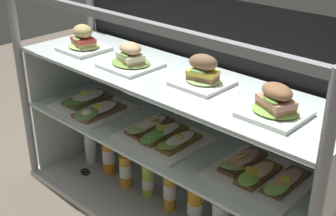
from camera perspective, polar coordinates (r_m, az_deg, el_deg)
The scene contains 20 objects.
case_base_deck at distance 2.13m, azimuth 0.00°, elevation -13.26°, with size 1.54×0.47×0.04m, color #B4B8BB.
case_frame at distance 1.94m, azimuth 2.53°, elevation 0.56°, with size 1.54×0.47×0.98m.
riser_lower_tier at distance 2.01m, azimuth 0.00°, elevation -8.74°, with size 1.47×0.40×0.37m.
shelf_lower_glass at distance 1.91m, azimuth 0.00°, elevation -4.00°, with size 1.49×0.42×0.01m, color silver.
riser_upper_tier at distance 1.85m, azimuth 0.00°, elevation -0.18°, with size 1.47×0.40×0.27m.
shelf_upper_glass at distance 1.79m, azimuth 0.00°, elevation 3.90°, with size 1.49×0.42×0.01m, color silver.
plated_roll_sandwich_far_right at distance 2.11m, azimuth -10.50°, elevation 8.15°, with size 0.19×0.19×0.12m.
plated_roll_sandwich_right_of_center at distance 1.88m, azimuth -4.69°, elevation 6.14°, with size 0.21×0.21×0.10m.
plated_roll_sandwich_near_right_corner at distance 1.69m, azimuth 4.36°, elevation 4.19°, with size 0.19×0.19×0.12m.
plated_roll_sandwich_left_of_center at distance 1.48m, azimuth 13.26°, elevation 0.36°, with size 0.19×0.19×0.11m.
open_sandwich_tray_mid_left at distance 2.19m, azimuth -9.49°, elevation 0.31°, with size 0.34×0.30×0.06m.
open_sandwich_tray_far_right at distance 1.89m, azimuth -0.68°, elevation -3.45°, with size 0.34×0.30×0.06m.
open_sandwich_tray_mid_right at distance 1.68m, azimuth 11.46°, elevation -8.06°, with size 0.34×0.30×0.06m.
juice_bottle_back_right at distance 2.46m, azimuth -9.65°, elevation -4.44°, with size 0.06×0.06×0.25m.
juice_bottle_front_second at distance 2.37m, azimuth -7.37°, elevation -5.81°, with size 0.07×0.07×0.23m.
juice_bottle_back_center at distance 2.25m, azimuth -5.33°, elevation -7.68°, with size 0.06×0.06×0.22m.
juice_bottle_tucked_behind at distance 2.18m, azimuth -2.50°, elevation -8.87°, with size 0.06×0.06×0.23m.
juice_bottle_front_fourth at distance 2.09m, azimuth 0.22°, elevation -10.17°, with size 0.06×0.06×0.24m.
juice_bottle_front_middle at distance 2.02m, azimuth 3.41°, elevation -11.92°, with size 0.07×0.07×0.24m.
kitchen_scissors at distance 2.42m, azimuth -10.86°, elevation -7.96°, with size 0.12×0.19×0.01m.
Camera 1 is at (1.15, -1.22, 1.34)m, focal length 48.89 mm.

